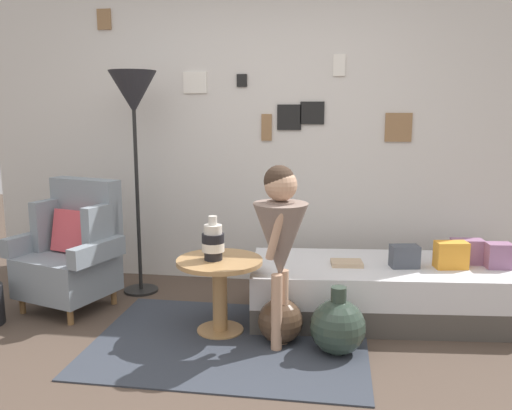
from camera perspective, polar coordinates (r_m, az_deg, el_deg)
name	(u,v)px	position (r m, az deg, el deg)	size (l,w,h in m)	color
ground_plane	(202,389)	(3.04, -5.86, -19.20)	(12.00, 12.00, 0.00)	#4C3D33
gallery_wall	(257,132)	(4.56, 0.06, 7.86)	(4.80, 0.12, 2.60)	silver
rug	(230,341)	(3.55, -2.79, -14.50)	(1.76, 1.31, 0.01)	#333842
armchair	(73,250)	(4.25, -19.18, -4.66)	(0.87, 0.75, 0.97)	olive
daybed	(384,290)	(3.99, 13.65, -8.96)	(1.97, 0.97, 0.40)	#4C4742
pillow_head	(498,256)	(4.06, 24.74, -5.00)	(0.17, 0.12, 0.18)	gray
pillow_mid	(467,251)	(4.09, 21.85, -4.68)	(0.22, 0.12, 0.18)	gray
pillow_back	(451,255)	(3.93, 20.34, -5.09)	(0.22, 0.12, 0.19)	orange
pillow_extra	(405,256)	(3.86, 15.76, -5.37)	(0.19, 0.12, 0.16)	#474C56
side_table	(220,280)	(3.57, -3.95, -8.06)	(0.58, 0.58, 0.51)	tan
vase_striped	(213,242)	(3.49, -4.66, -3.96)	(0.15, 0.15, 0.30)	black
floor_lamp	(134,102)	(4.31, -13.10, 10.80)	(0.37, 0.37, 1.79)	black
person_child	(280,233)	(3.24, 2.65, -3.02)	(0.34, 0.34, 1.17)	tan
book_on_daybed	(347,263)	(3.83, 9.78, -6.21)	(0.22, 0.16, 0.03)	tan
demijohn_near	(280,320)	(3.49, 2.66, -12.34)	(0.29, 0.29, 0.38)	#473323
demijohn_far	(338,326)	(3.37, 8.83, -12.83)	(0.34, 0.34, 0.43)	#2D3D33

